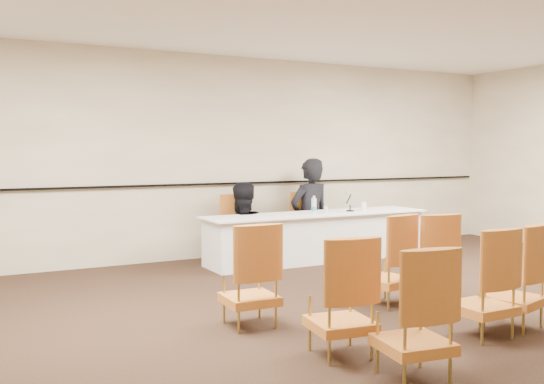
{
  "coord_description": "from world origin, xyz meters",
  "views": [
    {
      "loc": [
        -3.68,
        -4.35,
        1.6
      ],
      "look_at": [
        -0.0,
        2.6,
        1.05
      ],
      "focal_mm": 40.0,
      "sensor_mm": 36.0,
      "label": 1
    }
  ],
  "objects_px": {
    "aud_chair_front_right": "(429,258)",
    "aud_chair_extra": "(414,312)",
    "aud_chair_back_mid": "(482,282)",
    "panelist_main_chair": "(310,223)",
    "panelist_second": "(241,241)",
    "aud_chair_back_left": "(341,295)",
    "aud_chair_back_right": "(514,275)",
    "panel_table": "(317,237)",
    "microphone": "(350,202)",
    "aud_chair_front_mid": "(387,259)",
    "panelist_second_chair": "(241,228)",
    "water_bottle": "(314,205)",
    "aud_chair_front_left": "(249,274)",
    "panelist_main": "(310,221)",
    "drinking_glass": "(326,209)",
    "coffee_cup": "(364,206)"
  },
  "relations": [
    {
      "from": "panelist_second",
      "to": "aud_chair_front_right",
      "type": "height_order",
      "value": "panelist_second"
    },
    {
      "from": "panelist_second",
      "to": "aud_chair_front_left",
      "type": "bearing_deg",
      "value": 62.1
    },
    {
      "from": "water_bottle",
      "to": "aud_chair_back_mid",
      "type": "distance_m",
      "value": 3.76
    },
    {
      "from": "aud_chair_front_right",
      "to": "aud_chair_back_right",
      "type": "distance_m",
      "value": 1.03
    },
    {
      "from": "water_bottle",
      "to": "aud_chair_front_mid",
      "type": "xyz_separation_m",
      "value": [
        -0.64,
        -2.47,
        -0.34
      ]
    },
    {
      "from": "coffee_cup",
      "to": "aud_chair_front_mid",
      "type": "bearing_deg",
      "value": -121.55
    },
    {
      "from": "aud_chair_front_mid",
      "to": "aud_chair_back_mid",
      "type": "height_order",
      "value": "same"
    },
    {
      "from": "panelist_main",
      "to": "aud_chair_front_mid",
      "type": "xyz_separation_m",
      "value": [
        -0.91,
        -3.02,
        -0.03
      ]
    },
    {
      "from": "aud_chair_back_mid",
      "to": "aud_chair_extra",
      "type": "xyz_separation_m",
      "value": [
        -1.17,
        -0.48,
        0.0
      ]
    },
    {
      "from": "panelist_main",
      "to": "aud_chair_back_left",
      "type": "relative_size",
      "value": 2.03
    },
    {
      "from": "panelist_second_chair",
      "to": "microphone",
      "type": "relative_size",
      "value": 3.16
    },
    {
      "from": "panelist_second",
      "to": "aud_chair_front_right",
      "type": "relative_size",
      "value": 1.8
    },
    {
      "from": "aud_chair_front_right",
      "to": "panel_table",
      "type": "bearing_deg",
      "value": 93.92
    },
    {
      "from": "aud_chair_back_left",
      "to": "aud_chair_back_right",
      "type": "height_order",
      "value": "same"
    },
    {
      "from": "panelist_second_chair",
      "to": "panel_table",
      "type": "bearing_deg",
      "value": -28.21
    },
    {
      "from": "panelist_second_chair",
      "to": "aud_chair_back_mid",
      "type": "height_order",
      "value": "same"
    },
    {
      "from": "aud_chair_back_mid",
      "to": "panelist_main_chair",
      "type": "bearing_deg",
      "value": 78.0
    },
    {
      "from": "panel_table",
      "to": "aud_chair_extra",
      "type": "relative_size",
      "value": 3.62
    },
    {
      "from": "microphone",
      "to": "aud_chair_front_mid",
      "type": "distance_m",
      "value": 2.77
    },
    {
      "from": "microphone",
      "to": "aud_chair_front_left",
      "type": "distance_m",
      "value": 3.77
    },
    {
      "from": "panelist_main_chair",
      "to": "panel_table",
      "type": "bearing_deg",
      "value": -110.52
    },
    {
      "from": "drinking_glass",
      "to": "microphone",
      "type": "bearing_deg",
      "value": -3.75
    },
    {
      "from": "panelist_main",
      "to": "aud_chair_front_mid",
      "type": "height_order",
      "value": "panelist_main"
    },
    {
      "from": "microphone",
      "to": "aud_chair_back_left",
      "type": "height_order",
      "value": "microphone"
    },
    {
      "from": "aud_chair_front_right",
      "to": "aud_chair_extra",
      "type": "bearing_deg",
      "value": -125.42
    },
    {
      "from": "aud_chair_back_right",
      "to": "panelist_main_chair",
      "type": "bearing_deg",
      "value": 69.18
    },
    {
      "from": "panelist_second",
      "to": "panelist_main_chair",
      "type": "bearing_deg",
      "value": 175.91
    },
    {
      "from": "microphone",
      "to": "aud_chair_back_right",
      "type": "height_order",
      "value": "microphone"
    },
    {
      "from": "microphone",
      "to": "aud_chair_front_right",
      "type": "bearing_deg",
      "value": -88.51
    },
    {
      "from": "panel_table",
      "to": "aud_chair_back_mid",
      "type": "distance_m",
      "value": 3.78
    },
    {
      "from": "aud_chair_front_left",
      "to": "aud_chair_extra",
      "type": "relative_size",
      "value": 1.0
    },
    {
      "from": "water_bottle",
      "to": "aud_chair_front_mid",
      "type": "relative_size",
      "value": 0.27
    },
    {
      "from": "panelist_second_chair",
      "to": "aud_chair_back_mid",
      "type": "xyz_separation_m",
      "value": [
        0.31,
        -4.24,
        0.0
      ]
    },
    {
      "from": "aud_chair_front_left",
      "to": "aud_chair_front_right",
      "type": "xyz_separation_m",
      "value": [
        2.03,
        -0.12,
        0.0
      ]
    },
    {
      "from": "panelist_main_chair",
      "to": "drinking_glass",
      "type": "bearing_deg",
      "value": -96.9
    },
    {
      "from": "drinking_glass",
      "to": "aud_chair_back_left",
      "type": "height_order",
      "value": "aud_chair_back_left"
    },
    {
      "from": "panelist_second_chair",
      "to": "water_bottle",
      "type": "height_order",
      "value": "panelist_second_chair"
    },
    {
      "from": "panelist_main_chair",
      "to": "aud_chair_back_right",
      "type": "distance_m",
      "value": 4.2
    },
    {
      "from": "water_bottle",
      "to": "aud_chair_front_right",
      "type": "distance_m",
      "value": 2.63
    },
    {
      "from": "aud_chair_back_mid",
      "to": "drinking_glass",
      "type": "bearing_deg",
      "value": 77.28
    },
    {
      "from": "panelist_main",
      "to": "microphone",
      "type": "xyz_separation_m",
      "value": [
        0.35,
        -0.58,
        0.33
      ]
    },
    {
      "from": "panel_table",
      "to": "panelist_main",
      "type": "relative_size",
      "value": 1.78
    },
    {
      "from": "panelist_main",
      "to": "panelist_main_chair",
      "type": "xyz_separation_m",
      "value": [
        0.0,
        0.0,
        -0.03
      ]
    },
    {
      "from": "panelist_second",
      "to": "aud_chair_front_left",
      "type": "height_order",
      "value": "panelist_second"
    },
    {
      "from": "aud_chair_back_mid",
      "to": "water_bottle",
      "type": "bearing_deg",
      "value": 80.34
    },
    {
      "from": "panelist_second_chair",
      "to": "aud_chair_back_left",
      "type": "height_order",
      "value": "same"
    },
    {
      "from": "panelist_main_chair",
      "to": "aud_chair_front_mid",
      "type": "relative_size",
      "value": 1.0
    },
    {
      "from": "aud_chair_front_right",
      "to": "aud_chair_back_left",
      "type": "relative_size",
      "value": 1.0
    },
    {
      "from": "aud_chair_back_right",
      "to": "aud_chair_extra",
      "type": "xyz_separation_m",
      "value": [
        -1.64,
        -0.55,
        0.0
      ]
    },
    {
      "from": "panel_table",
      "to": "aud_chair_front_left",
      "type": "relative_size",
      "value": 3.62
    }
  ]
}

